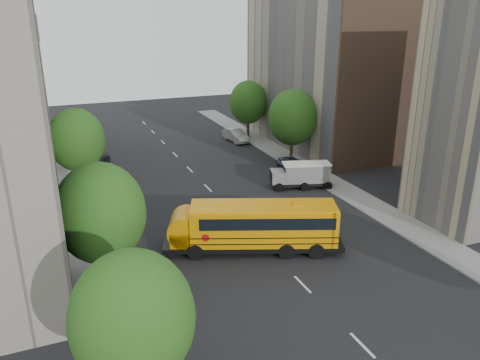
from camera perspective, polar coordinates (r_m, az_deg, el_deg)
ground at (r=35.66m, az=1.25°, el=-6.24°), size 120.00×120.00×0.00m
sidewalk_left at (r=37.73m, az=-18.26°, el=-5.68°), size 3.00×80.00×0.12m
sidewalk_right at (r=44.92m, az=12.22°, el=-1.01°), size 3.00×80.00×0.12m
lane_markings at (r=44.26m, az=-3.93°, el=-0.98°), size 0.15×64.00×0.01m
building_right_far at (r=58.61m, az=9.89°, el=12.95°), size 10.00×22.00×18.00m
building_right_sidewall at (r=49.70m, az=16.69°, el=11.26°), size 10.10×0.30×18.00m
street_tree_0 at (r=18.96m, az=-12.94°, el=-16.17°), size 4.80×4.80×7.41m
street_tree_1 at (r=27.57m, az=-16.65°, el=-3.89°), size 5.12×5.12×7.90m
street_tree_2 at (r=44.72m, az=-19.29°, el=4.64°), size 4.99×4.99×7.71m
street_tree_4 at (r=50.62m, az=6.43°, el=7.57°), size 5.25×5.25×8.10m
street_tree_5 at (r=61.28m, az=1.00°, el=9.45°), size 4.86×4.86×7.51m
school_bus at (r=32.13m, az=1.40°, el=-5.46°), size 12.44×7.06×3.47m
safari_truck at (r=44.38m, az=7.50°, el=0.65°), size 5.82×3.46×2.36m
parked_car_0 at (r=27.25m, az=-10.35°, el=-13.62°), size 1.84×4.54×1.54m
parked_car_1 at (r=45.01m, az=-15.84°, el=-0.36°), size 1.63×4.50×1.47m
parked_car_2 at (r=55.10m, az=-17.26°, el=3.13°), size 2.84×5.43×1.46m
parked_car_4 at (r=48.43m, az=6.54°, el=1.74°), size 2.03×4.62×1.55m
parked_car_5 at (r=60.26m, az=-0.52°, el=5.46°), size 2.14×4.91×1.57m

